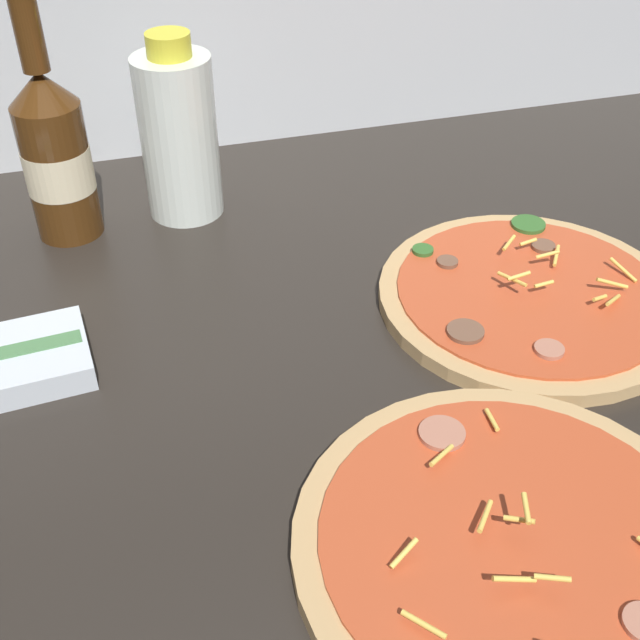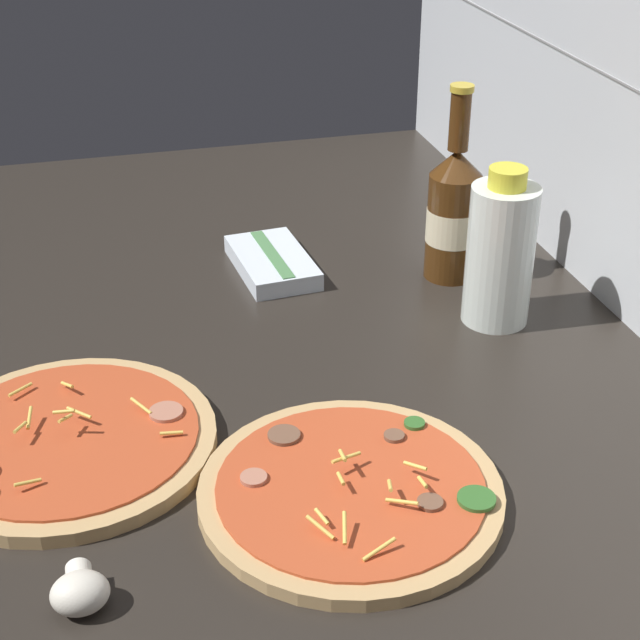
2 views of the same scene
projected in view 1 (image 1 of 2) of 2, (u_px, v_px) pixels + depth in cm
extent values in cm
cube|color=#28231E|center=(345.00, 373.00, 70.04)|extent=(160.00, 90.00, 2.50)
cylinder|color=tan|center=(513.00, 547.00, 53.20)|extent=(29.56, 29.56, 1.48)
cylinder|color=#C14C28|center=(515.00, 539.00, 52.66)|extent=(26.01, 26.01, 0.30)
cylinder|color=#B7755B|center=(442.00, 433.00, 59.77)|extent=(3.52, 3.52, 0.40)
cylinder|color=#EFCC56|center=(514.00, 579.00, 48.76)|extent=(2.90, 0.79, 1.02)
cylinder|color=#EFCC56|center=(485.00, 516.00, 52.51)|extent=(2.20, 2.47, 0.64)
cylinder|color=#EFCC56|center=(526.00, 508.00, 50.88)|extent=(1.03, 2.21, 0.66)
cylinder|color=#EFCC56|center=(424.00, 624.00, 46.92)|extent=(2.14, 2.52, 0.42)
cylinder|color=#EFCC56|center=(442.00, 455.00, 57.43)|extent=(2.65, 2.03, 0.91)
cylinder|color=#EFCC56|center=(404.00, 553.00, 50.62)|extent=(2.36, 1.45, 1.02)
cylinder|color=#EFCC56|center=(553.00, 578.00, 48.33)|extent=(2.10, 1.38, 0.68)
cylinder|color=#EFCC56|center=(519.00, 520.00, 51.45)|extent=(1.81, 1.52, 0.82)
cylinder|color=#EFCC56|center=(492.00, 420.00, 60.58)|extent=(0.57, 2.32, 0.46)
cylinder|color=tan|center=(530.00, 298.00, 75.53)|extent=(28.56, 28.56, 1.39)
cylinder|color=#C14C28|center=(531.00, 290.00, 75.01)|extent=(25.13, 25.13, 0.30)
cylinder|color=brown|center=(447.00, 262.00, 78.20)|extent=(2.07, 2.07, 0.40)
cylinder|color=#336628|center=(423.00, 250.00, 79.89)|extent=(2.12, 2.12, 0.40)
cylinder|color=#B7755B|center=(549.00, 349.00, 67.65)|extent=(2.55, 2.55, 0.40)
cylinder|color=#336628|center=(528.00, 224.00, 83.82)|extent=(3.55, 3.55, 0.40)
cylinder|color=brown|center=(543.00, 246.00, 80.46)|extent=(2.39, 2.39, 0.40)
cylinder|color=brown|center=(465.00, 331.00, 69.57)|extent=(3.27, 3.27, 0.40)
cylinder|color=#EFCC56|center=(519.00, 276.00, 73.06)|extent=(2.20, 0.48, 0.78)
cylinder|color=#EFCC56|center=(612.00, 283.00, 73.87)|extent=(3.12, 1.15, 1.27)
cylinder|color=#EFCC56|center=(512.00, 279.00, 73.69)|extent=(1.54, 3.22, 0.76)
cylinder|color=#EFCC56|center=(548.00, 254.00, 76.74)|extent=(2.26, 0.90, 0.98)
cylinder|color=#EFCC56|center=(600.00, 298.00, 72.42)|extent=(1.93, 1.02, 0.74)
cylinder|color=#EFCC56|center=(613.00, 300.00, 72.42)|extent=(2.76, 2.09, 1.13)
cylinder|color=#EFCC56|center=(623.00, 270.00, 76.49)|extent=(1.34, 3.30, 1.15)
cylinder|color=#EFCC56|center=(556.00, 256.00, 78.07)|extent=(2.04, 2.67, 0.78)
cylinder|color=#EFCC56|center=(509.00, 243.00, 78.83)|extent=(2.14, 1.84, 0.68)
cylinder|color=#EFCC56|center=(528.00, 242.00, 79.44)|extent=(1.85, 0.43, 0.63)
cylinder|color=#EFCC56|center=(544.00, 284.00, 73.45)|extent=(1.91, 0.37, 0.53)
cylinder|color=#47280F|center=(59.00, 171.00, 82.02)|extent=(6.82, 6.82, 14.26)
cone|color=#47280F|center=(41.00, 88.00, 76.63)|extent=(6.82, 6.82, 3.36)
cylinder|color=#47280F|center=(28.00, 31.00, 73.31)|extent=(2.59, 2.59, 7.48)
cylinder|color=beige|center=(59.00, 169.00, 81.85)|extent=(6.89, 6.89, 4.56)
cylinder|color=silver|center=(179.00, 138.00, 84.67)|extent=(8.16, 8.16, 17.35)
cylinder|color=yellow|center=(168.00, 45.00, 78.64)|extent=(4.49, 4.49, 2.37)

